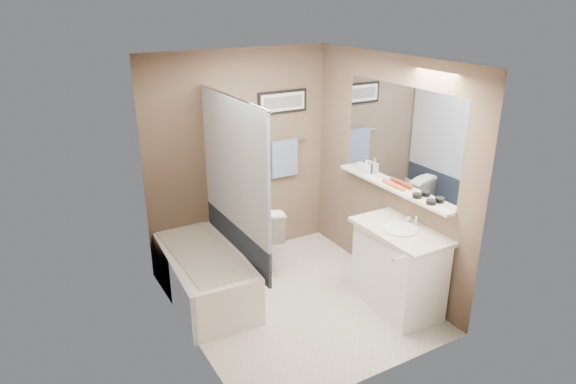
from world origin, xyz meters
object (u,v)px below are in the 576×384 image
bathtub (204,275)px  candle_bowl_far (417,196)px  vanity (398,270)px  toilet (261,234)px  hair_brush_front (396,186)px  glass_jar (360,167)px  hair_brush_back (391,183)px  candle_bowl_near (431,202)px  soap_bottle (366,167)px

bathtub → candle_bowl_far: (1.79, -1.08, 0.89)m
vanity → candle_bowl_far: bearing=14.0°
bathtub → toilet: size_ratio=1.94×
bathtub → vanity: size_ratio=1.67×
hair_brush_front → glass_jar: 0.59m
toilet → bathtub: bearing=36.7°
glass_jar → hair_brush_back: bearing=-90.0°
candle_bowl_near → glass_jar: glass_jar is taller
hair_brush_front → hair_brush_back: same height
toilet → hair_brush_back: bearing=150.9°
candle_bowl_near → glass_jar: bearing=90.0°
candle_bowl_near → soap_bottle: size_ratio=0.57×
glass_jar → vanity: bearing=-101.5°
hair_brush_front → candle_bowl_near: bearing=-90.0°
toilet → glass_jar: (0.98, -0.50, 0.78)m
candle_bowl_far → soap_bottle: 0.79m
hair_brush_back → hair_brush_front: bearing=-90.0°
candle_bowl_far → hair_brush_back: 0.38m
bathtub → soap_bottle: 2.04m
vanity → hair_brush_back: size_ratio=4.09×
vanity → hair_brush_back: hair_brush_back is taller
toilet → glass_jar: bearing=169.5°
toilet → glass_jar: 1.35m
vanity → glass_jar: (0.19, 0.91, 0.77)m
candle_bowl_near → hair_brush_back: bearing=90.0°
toilet → glass_jar: size_ratio=7.75×
glass_jar → soap_bottle: bearing=-90.0°
bathtub → candle_bowl_near: 2.36m
toilet → hair_brush_front: bearing=148.5°
hair_brush_back → glass_jar: bearing=90.0°
toilet → candle_bowl_near: size_ratio=8.61×
vanity → hair_brush_front: bearing=65.3°
candle_bowl_near → hair_brush_front: size_ratio=0.41×
candle_bowl_far → toilet: bearing=125.5°
soap_bottle → glass_jar: bearing=90.0°
glass_jar → toilet: bearing=153.2°
candle_bowl_near → hair_brush_back: (0.00, 0.56, 0.00)m
toilet → hair_brush_front: (0.98, -1.08, 0.75)m
hair_brush_back → candle_bowl_near: bearing=-90.0°
bathtub → hair_brush_front: hair_brush_front is taller
toilet → vanity: size_ratio=0.86×
toilet → soap_bottle: bearing=165.2°
vanity → hair_brush_front: hair_brush_front is taller
vanity → bathtub: bearing=150.4°
toilet → vanity: vanity is taller
vanity → candle_bowl_far: candle_bowl_far is taller
candle_bowl_near → hair_brush_back: 0.56m
vanity → candle_bowl_far: 0.76m
bathtub → candle_bowl_far: 2.27m
hair_brush_back → glass_jar: 0.50m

